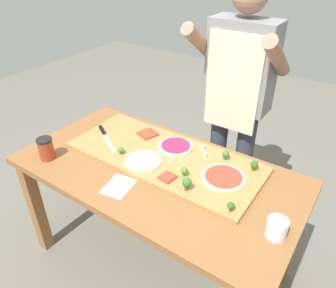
# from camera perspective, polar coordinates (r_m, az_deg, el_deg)

# --- Properties ---
(ground_plane) EXTENTS (8.00, 8.00, 0.00)m
(ground_plane) POSITION_cam_1_polar(r_m,az_deg,el_deg) (2.29, -1.70, -19.94)
(ground_plane) COLOR #6B665B
(prep_table) EXTENTS (1.56, 0.81, 0.76)m
(prep_table) POSITION_cam_1_polar(r_m,az_deg,el_deg) (1.81, -2.04, -7.10)
(prep_table) COLOR brown
(prep_table) RESTS_ON ground
(cutting_board) EXTENTS (1.12, 0.48, 0.02)m
(cutting_board) POSITION_cam_1_polar(r_m,az_deg,el_deg) (1.82, -0.75, -2.24)
(cutting_board) COLOR #B27F47
(cutting_board) RESTS_ON prep_table
(chefs_knife) EXTENTS (0.29, 0.18, 0.02)m
(chefs_knife) POSITION_cam_1_polar(r_m,az_deg,el_deg) (2.03, -11.25, 1.62)
(chefs_knife) COLOR #B7BABF
(chefs_knife) RESTS_ON cutting_board
(pizza_whole_tomato_red) EXTENTS (0.23, 0.23, 0.02)m
(pizza_whole_tomato_red) POSITION_cam_1_polar(r_m,az_deg,el_deg) (1.67, 9.89, -5.87)
(pizza_whole_tomato_red) COLOR beige
(pizza_whole_tomato_red) RESTS_ON cutting_board
(pizza_whole_beet_magenta) EXTENTS (0.21, 0.21, 0.02)m
(pizza_whole_beet_magenta) POSITION_cam_1_polar(r_m,az_deg,el_deg) (1.88, 1.38, -0.34)
(pizza_whole_beet_magenta) COLOR beige
(pizza_whole_beet_magenta) RESTS_ON cutting_board
(pizza_whole_cheese_artichoke) EXTENTS (0.21, 0.21, 0.02)m
(pizza_whole_cheese_artichoke) POSITION_cam_1_polar(r_m,az_deg,el_deg) (1.77, -4.39, -2.97)
(pizza_whole_cheese_artichoke) COLOR beige
(pizza_whole_cheese_artichoke) RESTS_ON cutting_board
(pizza_slice_far_left) EXTENTS (0.13, 0.13, 0.01)m
(pizza_slice_far_left) POSITION_cam_1_polar(r_m,az_deg,el_deg) (2.01, -3.62, 1.85)
(pizza_slice_far_left) COLOR #BC3D28
(pizza_slice_far_left) RESTS_ON cutting_board
(pizza_slice_near_right) EXTENTS (0.08, 0.08, 0.01)m
(pizza_slice_near_right) POSITION_cam_1_polar(r_m,az_deg,el_deg) (1.65, -0.07, -5.94)
(pizza_slice_near_right) COLOR #BC3D28
(pizza_slice_near_right) RESTS_ON cutting_board
(broccoli_floret_center_right) EXTENTS (0.04, 0.04, 0.05)m
(broccoli_floret_center_right) POSITION_cam_1_polar(r_m,az_deg,el_deg) (1.79, 10.28, -1.86)
(broccoli_floret_center_right) COLOR #3F7220
(broccoli_floret_center_right) RESTS_ON cutting_board
(broccoli_floret_front_mid) EXTENTS (0.04, 0.04, 0.05)m
(broccoli_floret_front_mid) POSITION_cam_1_polar(r_m,az_deg,el_deg) (1.65, 2.92, -4.83)
(broccoli_floret_front_mid) COLOR #487A23
(broccoli_floret_front_mid) RESTS_ON cutting_board
(broccoli_floret_front_left) EXTENTS (0.04, 0.04, 0.06)m
(broccoli_floret_front_left) POSITION_cam_1_polar(r_m,az_deg,el_deg) (1.74, 15.18, -3.59)
(broccoli_floret_front_left) COLOR #366618
(broccoli_floret_front_left) RESTS_ON cutting_board
(broccoli_floret_center_left) EXTENTS (0.05, 0.05, 0.07)m
(broccoli_floret_center_left) POSITION_cam_1_polar(r_m,az_deg,el_deg) (1.55, 3.38, -6.94)
(broccoli_floret_center_left) COLOR #3F7220
(broccoli_floret_center_left) RESTS_ON cutting_board
(broccoli_floret_back_mid) EXTENTS (0.04, 0.04, 0.04)m
(broccoli_floret_back_mid) POSITION_cam_1_polar(r_m,az_deg,el_deg) (1.83, -8.47, -1.08)
(broccoli_floret_back_mid) COLOR #487A23
(broccoli_floret_back_mid) RESTS_ON cutting_board
(broccoli_floret_back_right) EXTENTS (0.03, 0.03, 0.05)m
(broccoli_floret_back_right) POSITION_cam_1_polar(r_m,az_deg,el_deg) (1.48, 11.18, -10.81)
(broccoli_floret_back_right) COLOR #366618
(broccoli_floret_back_right) RESTS_ON cutting_board
(cheese_crumble_a) EXTENTS (0.02, 0.02, 0.02)m
(cheese_crumble_a) POSITION_cam_1_polar(r_m,az_deg,el_deg) (1.76, 0.68, -3.02)
(cheese_crumble_a) COLOR white
(cheese_crumble_a) RESTS_ON cutting_board
(cheese_crumble_b) EXTENTS (0.02, 0.02, 0.02)m
(cheese_crumble_b) POSITION_cam_1_polar(r_m,az_deg,el_deg) (1.88, 6.30, -0.54)
(cheese_crumble_b) COLOR silver
(cheese_crumble_b) RESTS_ON cutting_board
(cheese_crumble_c) EXTENTS (0.02, 0.02, 0.02)m
(cheese_crumble_c) POSITION_cam_1_polar(r_m,az_deg,el_deg) (1.81, 6.67, -1.92)
(cheese_crumble_c) COLOR silver
(cheese_crumble_c) RESTS_ON cutting_board
(flour_cup) EXTENTS (0.09, 0.09, 0.09)m
(flour_cup) POSITION_cam_1_polar(r_m,az_deg,el_deg) (1.45, 18.83, -14.17)
(flour_cup) COLOR white
(flour_cup) RESTS_ON prep_table
(sauce_jar) EXTENTS (0.09, 0.09, 0.13)m
(sauce_jar) POSITION_cam_1_polar(r_m,az_deg,el_deg) (1.92, -20.99, -0.79)
(sauce_jar) COLOR #99381E
(sauce_jar) RESTS_ON prep_table
(recipe_note) EXTENTS (0.15, 0.19, 0.00)m
(recipe_note) POSITION_cam_1_polar(r_m,az_deg,el_deg) (1.65, -8.84, -7.48)
(recipe_note) COLOR white
(recipe_note) RESTS_ON prep_table
(cook_center) EXTENTS (0.54, 0.39, 1.67)m
(cook_center) POSITION_cam_1_polar(r_m,az_deg,el_deg) (2.10, 12.30, 8.84)
(cook_center) COLOR #333847
(cook_center) RESTS_ON ground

